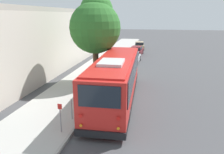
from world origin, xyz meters
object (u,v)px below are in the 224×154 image
at_px(parked_sedan_maroon, 137,51).
at_px(sign_post_near, 60,118).
at_px(street_tree, 95,24).
at_px(parked_sedan_tan, 139,46).
at_px(shuttle_bus, 116,77).
at_px(sign_post_far, 72,109).
at_px(parked_sedan_silver, 133,58).

xyz_separation_m(parked_sedan_maroon, sign_post_near, (-23.97, 1.73, 0.34)).
bearing_deg(street_tree, sign_post_near, -176.30).
bearing_deg(parked_sedan_tan, shuttle_bus, 175.78).
xyz_separation_m(shuttle_bus, sign_post_far, (-3.48, 1.93, -1.02)).
xyz_separation_m(parked_sedan_maroon, parked_sedan_tan, (6.09, 0.01, -0.01)).
height_order(parked_sedan_tan, sign_post_far, sign_post_far).
bearing_deg(parked_sedan_silver, sign_post_near, 178.27).
bearing_deg(parked_sedan_maroon, parked_sedan_tan, 4.03).
height_order(street_tree, sign_post_near, street_tree).
bearing_deg(sign_post_far, street_tree, 4.43).
relative_size(street_tree, sign_post_far, 6.19).
bearing_deg(sign_post_near, street_tree, 3.70).
relative_size(shuttle_bus, parked_sedan_silver, 2.57).
height_order(shuttle_bus, sign_post_near, shuttle_bus).
relative_size(sign_post_near, sign_post_far, 1.27).
bearing_deg(sign_post_near, shuttle_bus, -21.25).
distance_m(parked_sedan_maroon, street_tree, 15.75).
bearing_deg(sign_post_near, parked_sedan_silver, -5.32).
bearing_deg(parked_sedan_tan, sign_post_far, 171.85).
relative_size(parked_sedan_tan, sign_post_near, 2.74).
xyz_separation_m(parked_sedan_silver, street_tree, (-9.33, 2.30, 4.54)).
height_order(parked_sedan_silver, parked_sedan_maroon, parked_sedan_maroon).
relative_size(parked_sedan_silver, sign_post_near, 2.75).
bearing_deg(street_tree, parked_sedan_silver, -13.85).
xyz_separation_m(shuttle_bus, sign_post_near, (-4.97, 1.93, -0.83)).
height_order(parked_sedan_maroon, sign_post_near, sign_post_near).
xyz_separation_m(parked_sedan_maroon, street_tree, (-14.90, 2.32, 4.53)).
xyz_separation_m(parked_sedan_tan, street_tree, (-20.99, 2.30, 4.54)).
bearing_deg(parked_sedan_silver, parked_sedan_maroon, 3.37).
height_order(parked_sedan_tan, street_tree, street_tree).
xyz_separation_m(parked_sedan_maroon, sign_post_far, (-22.48, 1.73, 0.15)).
bearing_deg(street_tree, parked_sedan_maroon, -8.85).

